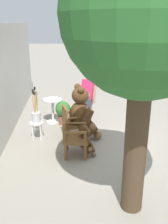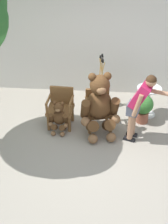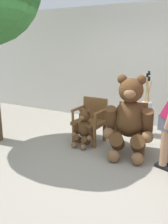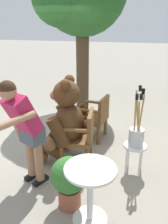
{
  "view_description": "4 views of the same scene",
  "coord_description": "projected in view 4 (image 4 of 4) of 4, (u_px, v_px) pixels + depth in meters",
  "views": [
    {
      "loc": [
        -5.4,
        0.78,
        2.83
      ],
      "look_at": [
        -0.15,
        0.44,
        0.92
      ],
      "focal_mm": 40.0,
      "sensor_mm": 36.0,
      "label": 1
    },
    {
      "loc": [
        0.57,
        -5.11,
        4.06
      ],
      "look_at": [
        0.12,
        0.34,
        0.57
      ],
      "focal_mm": 50.0,
      "sensor_mm": 36.0,
      "label": 2
    },
    {
      "loc": [
        1.72,
        -3.5,
        1.88
      ],
      "look_at": [
        -0.32,
        0.23,
        0.73
      ],
      "focal_mm": 40.0,
      "sensor_mm": 36.0,
      "label": 3
    },
    {
      "loc": [
        3.36,
        1.84,
        2.09
      ],
      "look_at": [
        -0.33,
        0.51,
        0.56
      ],
      "focal_mm": 35.0,
      "sensor_mm": 36.0,
      "label": 4
    }
  ],
  "objects": [
    {
      "name": "teddy_bear_small",
      "position": [
        82.0,
        119.0,
        4.39
      ],
      "size": [
        0.44,
        0.42,
        0.73
      ],
      "color": "#4C3019",
      "rests_on": "ground"
    },
    {
      "name": "brush_bucket",
      "position": [
        136.0,
        134.0,
        3.16
      ],
      "size": [
        0.22,
        0.22,
        0.91
      ],
      "color": "silver",
      "rests_on": "white_stool"
    },
    {
      "name": "wooden_chair_right",
      "position": [
        80.0,
        135.0,
        3.53
      ],
      "size": [
        0.66,
        0.63,
        0.86
      ],
      "color": "brown",
      "rests_on": "ground"
    },
    {
      "name": "person_visitor",
      "position": [
        25.0,
        126.0,
        2.79
      ],
      "size": [
        0.84,
        0.48,
        1.53
      ],
      "color": "black",
      "rests_on": "ground"
    },
    {
      "name": "white_stool",
      "position": [
        135.0,
        151.0,
        3.27
      ],
      "size": [
        0.34,
        0.34,
        0.46
      ],
      "color": "white",
      "rests_on": "ground"
    },
    {
      "name": "ground_plane",
      "position": [
        54.0,
        141.0,
        4.28
      ],
      "size": [
        60.0,
        60.0,
        0.0
      ],
      "primitive_type": "plane",
      "color": "gray"
    },
    {
      "name": "wooden_chair_left",
      "position": [
        95.0,
        116.0,
        4.26
      ],
      "size": [
        0.58,
        0.55,
        0.86
      ],
      "color": "brown",
      "rests_on": "ground"
    },
    {
      "name": "potted_plant",
      "position": [
        69.0,
        179.0,
        2.6
      ],
      "size": [
        0.44,
        0.44,
        0.68
      ],
      "color": "brown",
      "rests_on": "ground"
    },
    {
      "name": "teddy_bear_large",
      "position": [
        65.0,
        121.0,
        3.5
      ],
      "size": [
        0.87,
        0.87,
        1.4
      ],
      "color": "#4C3019",
      "rests_on": "ground"
    },
    {
      "name": "round_side_table",
      "position": [
        90.0,
        189.0,
        2.37
      ],
      "size": [
        0.56,
        0.56,
        0.72
      ],
      "color": "silver",
      "rests_on": "ground"
    }
  ]
}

